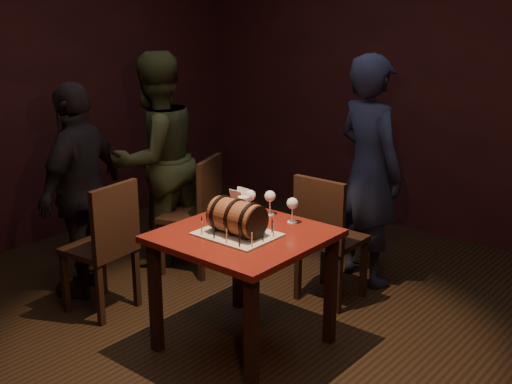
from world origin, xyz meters
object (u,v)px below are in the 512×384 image
(pub_table, at_px, (244,250))
(person_left_rear, at_px, (155,160))
(barrel_cake, at_px, (237,217))
(wine_glass_right, at_px, (292,205))
(chair_left_rear, at_px, (198,208))
(person_back, at_px, (369,171))
(chair_left_front, at_px, (106,241))
(wine_glass_left, at_px, (250,196))
(wine_glass_mid, at_px, (270,197))
(person_left_front, at_px, (81,190))
(chair_back, at_px, (326,233))
(pint_of_ale, at_px, (244,209))

(pub_table, xyz_separation_m, person_left_rear, (-1.45, 0.61, 0.21))
(pub_table, xyz_separation_m, barrel_cake, (-0.00, -0.06, 0.22))
(wine_glass_right, relative_size, chair_left_rear, 0.17)
(wine_glass_right, distance_m, person_left_rear, 1.59)
(person_back, bearing_deg, chair_left_front, 76.41)
(barrel_cake, xyz_separation_m, wine_glass_left, (-0.20, 0.35, 0.00))
(wine_glass_right, height_order, chair_left_rear, chair_left_rear)
(barrel_cake, distance_m, wine_glass_left, 0.40)
(barrel_cake, distance_m, wine_glass_mid, 0.43)
(chair_left_front, distance_m, person_left_front, 0.49)
(barrel_cake, xyz_separation_m, person_left_front, (-1.41, -0.08, -0.09))
(wine_glass_left, relative_size, person_left_rear, 0.09)
(wine_glass_left, bearing_deg, wine_glass_mid, 31.73)
(wine_glass_left, xyz_separation_m, person_left_rear, (-1.26, 0.31, -0.01))
(pub_table, relative_size, wine_glass_left, 5.59)
(chair_left_front, bearing_deg, person_left_rear, 117.51)
(person_back, bearing_deg, person_left_front, 65.32)
(wine_glass_mid, xyz_separation_m, chair_back, (0.13, 0.47, -0.34))
(pint_of_ale, xyz_separation_m, chair_left_front, (-0.85, -0.43, -0.30))
(chair_back, relative_size, chair_left_rear, 1.00)
(wine_glass_mid, height_order, person_left_front, person_left_front)
(wine_glass_right, bearing_deg, person_back, 93.14)
(person_back, relative_size, person_left_rear, 1.01)
(wine_glass_left, relative_size, chair_left_rear, 0.17)
(wine_glass_left, xyz_separation_m, chair_left_rear, (-0.83, 0.36, -0.35))
(chair_left_rear, xyz_separation_m, chair_left_front, (0.02, -0.90, 0.00))
(pub_table, distance_m, person_left_front, 1.43)
(pint_of_ale, height_order, person_left_front, person_left_front)
(pint_of_ale, bearing_deg, chair_left_rear, 151.65)
(chair_left_rear, xyz_separation_m, person_left_rear, (-0.42, -0.04, 0.33))
(chair_left_rear, bearing_deg, chair_left_front, -88.71)
(chair_back, bearing_deg, chair_left_rear, -170.44)
(chair_left_front, bearing_deg, pint_of_ale, 26.71)
(pub_table, bearing_deg, chair_left_front, -166.26)
(chair_left_rear, relative_size, person_left_rear, 0.55)
(wine_glass_right, height_order, chair_left_front, chair_left_front)
(chair_left_front, relative_size, person_left_front, 0.60)
(pint_of_ale, relative_size, person_left_rear, 0.09)
(person_back, bearing_deg, person_left_rear, 46.42)
(person_left_rear, bearing_deg, barrel_cake, 69.48)
(pint_of_ale, height_order, chair_back, chair_back)
(wine_glass_right, xyz_separation_m, person_back, (-0.06, 1.03, -0.01))
(pint_of_ale, xyz_separation_m, person_back, (0.21, 1.18, 0.04))
(pub_table, height_order, wine_glass_right, wine_glass_right)
(person_left_front, bearing_deg, chair_back, 102.45)
(wine_glass_mid, relative_size, wine_glass_right, 1.00)
(chair_back, bearing_deg, chair_left_front, -134.18)
(wine_glass_mid, relative_size, person_back, 0.09)
(chair_back, distance_m, chair_left_rear, 1.08)
(barrel_cake, relative_size, person_left_front, 0.24)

